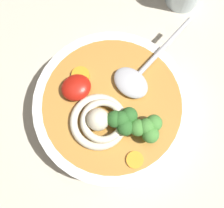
# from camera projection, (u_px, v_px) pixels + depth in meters

# --- Properties ---
(table_slab) EXTENTS (1.23, 1.23, 0.04)m
(table_slab) POSITION_uv_depth(u_px,v_px,m) (109.00, 121.00, 0.54)
(table_slab) COLOR #BCB29E
(table_slab) RESTS_ON ground
(soup_bowl) EXTENTS (0.25, 0.25, 0.06)m
(soup_bowl) POSITION_uv_depth(u_px,v_px,m) (112.00, 108.00, 0.50)
(soup_bowl) COLOR white
(soup_bowl) RESTS_ON table_slab
(noodle_pile) EXTENTS (0.10, 0.10, 0.04)m
(noodle_pile) POSITION_uv_depth(u_px,v_px,m) (100.00, 121.00, 0.45)
(noodle_pile) COLOR beige
(noodle_pile) RESTS_ON soup_bowl
(soup_spoon) EXTENTS (0.17, 0.09, 0.02)m
(soup_spoon) POSITION_uv_depth(u_px,v_px,m) (137.00, 77.00, 0.47)
(soup_spoon) COLOR #B7B7BC
(soup_spoon) RESTS_ON soup_bowl
(chili_sauce_dollop) EXTENTS (0.05, 0.04, 0.02)m
(chili_sauce_dollop) POSITION_uv_depth(u_px,v_px,m) (76.00, 87.00, 0.46)
(chili_sauce_dollop) COLOR #B2190F
(chili_sauce_dollop) RESTS_ON soup_bowl
(broccoli_floret_beside_chili) EXTENTS (0.05, 0.04, 0.04)m
(broccoli_floret_beside_chili) POSITION_uv_depth(u_px,v_px,m) (122.00, 121.00, 0.44)
(broccoli_floret_beside_chili) COLOR #7A9E60
(broccoli_floret_beside_chili) RESTS_ON soup_bowl
(broccoli_floret_rear) EXTENTS (0.05, 0.04, 0.04)m
(broccoli_floret_rear) POSITION_uv_depth(u_px,v_px,m) (147.00, 128.00, 0.43)
(broccoli_floret_rear) COLOR #7A9E60
(broccoli_floret_rear) RESTS_ON soup_bowl
(carrot_slice_front) EXTENTS (0.03, 0.03, 0.00)m
(carrot_slice_front) POSITION_uv_depth(u_px,v_px,m) (134.00, 160.00, 0.44)
(carrot_slice_front) COLOR orange
(carrot_slice_front) RESTS_ON soup_bowl
(carrot_slice_extra_b) EXTENTS (0.03, 0.03, 0.01)m
(carrot_slice_extra_b) POSITION_uv_depth(u_px,v_px,m) (81.00, 75.00, 0.48)
(carrot_slice_extra_b) COLOR orange
(carrot_slice_extra_b) RESTS_ON soup_bowl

